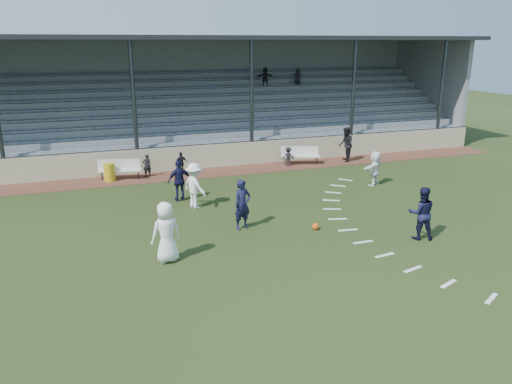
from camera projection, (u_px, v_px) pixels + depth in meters
ground at (283, 254)px, 15.45m from camera, size 90.00×90.00×0.00m
cinder_track at (203, 173)px, 24.92m from camera, size 34.00×2.00×0.02m
retaining_wall at (197, 157)px, 25.69m from camera, size 34.00×0.18×1.20m
bench_left at (120, 167)px, 23.68m from camera, size 2.04×0.89×0.95m
bench_right at (300, 154)px, 26.58m from camera, size 2.03×1.05×0.95m
trash_bin at (109, 172)px, 23.36m from camera, size 0.52×0.52×0.83m
football at (315, 226)px, 17.43m from camera, size 0.24×0.24×0.24m
player_white_lead at (166, 232)px, 14.70m from camera, size 1.02×0.79×1.85m
player_navy_lead at (242, 205)px, 17.31m from camera, size 0.74×0.58×1.78m
player_navy_mid at (422, 213)px, 16.42m from camera, size 1.06×0.96×1.79m
player_white_wing at (195, 186)px, 19.54m from camera, size 1.10×1.33×1.79m
player_navy_wing at (180, 181)px, 20.42m from camera, size 1.04×0.53×1.70m
player_white_back at (375, 168)px, 22.67m from camera, size 1.50×1.17×1.59m
official at (346, 144)px, 27.06m from camera, size 0.98×1.10×1.87m
sub_left_near at (147, 166)px, 24.09m from camera, size 0.44×0.32×1.10m
sub_left_far at (181, 163)px, 24.51m from camera, size 0.71×0.43×1.12m
sub_right at (288, 157)px, 26.19m from camera, size 0.73×0.55×1.00m
grandstand at (178, 114)px, 29.48m from camera, size 34.60×9.00×6.61m
penalty_arc at (396, 237)px, 16.76m from camera, size 3.89×14.63×0.01m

